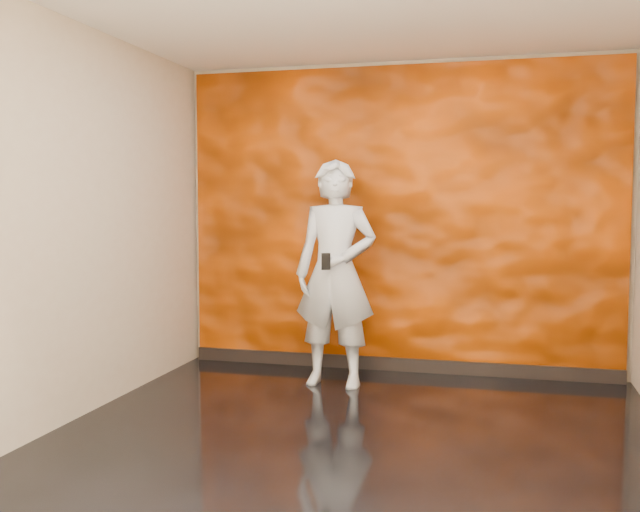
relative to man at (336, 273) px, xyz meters
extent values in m
cube|color=black|center=(0.43, -1.29, -0.95)|extent=(4.00, 4.00, 0.01)
cube|color=tan|center=(0.43, 0.71, 0.46)|extent=(4.00, 0.02, 2.80)
cube|color=tan|center=(0.43, -3.29, 0.46)|extent=(4.00, 0.02, 2.80)
cube|color=tan|center=(-1.57, -1.29, 0.46)|extent=(0.02, 4.00, 2.80)
cube|color=#EE4F00|center=(0.43, 0.67, 0.44)|extent=(3.90, 0.06, 2.75)
cube|color=black|center=(0.43, 0.63, -0.88)|extent=(3.90, 0.04, 0.12)
imported|color=#ABB2BC|center=(0.00, 0.00, 0.00)|extent=(0.71, 0.48, 1.89)
cube|color=black|center=(-0.02, -0.24, 0.12)|extent=(0.07, 0.04, 0.14)
camera|label=1|loc=(1.34, -5.75, 0.58)|focal=40.00mm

